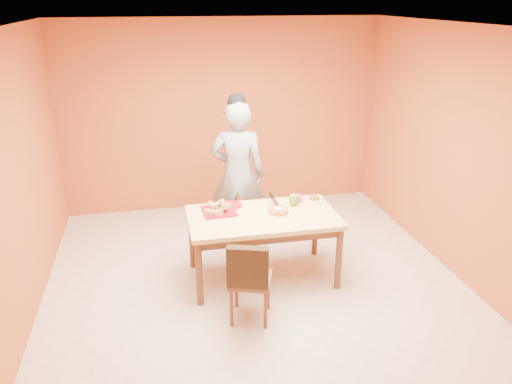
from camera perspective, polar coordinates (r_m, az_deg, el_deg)
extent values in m
plane|color=beige|center=(5.44, 0.36, -11.35)|extent=(5.00, 5.00, 0.00)
plane|color=silver|center=(4.58, 0.45, 18.37)|extent=(5.00, 5.00, 0.00)
plane|color=#B45729|center=(7.21, -3.94, 8.62)|extent=(4.50, 0.00, 4.50)
plane|color=#B45729|center=(4.90, -26.22, 0.15)|extent=(0.00, 5.00, 5.00)
plane|color=#B45729|center=(5.74, 22.95, 3.58)|extent=(0.00, 5.00, 5.00)
cube|color=#EBBE7A|center=(5.36, 0.77, -2.91)|extent=(1.60, 0.90, 0.05)
cube|color=brown|center=(5.39, 0.77, -3.63)|extent=(1.48, 0.78, 0.10)
cylinder|color=brown|center=(5.09, -6.51, -9.29)|extent=(0.07, 0.07, 0.71)
cylinder|color=brown|center=(5.78, -7.32, -5.39)|extent=(0.07, 0.07, 0.71)
cylinder|color=brown|center=(5.40, 9.43, -7.53)|extent=(0.07, 0.07, 0.71)
cylinder|color=brown|center=(6.05, 6.80, -4.06)|extent=(0.07, 0.07, 0.71)
imported|color=gray|center=(6.12, -2.11, 2.03)|extent=(0.75, 0.58, 1.83)
cube|color=maroon|center=(5.44, -4.24, -2.20)|extent=(0.37, 0.37, 0.02)
cylinder|color=maroon|center=(5.59, -2.90, -1.53)|extent=(0.27, 0.27, 0.02)
cylinder|color=white|center=(5.39, 2.53, -2.43)|extent=(0.30, 0.30, 0.01)
cylinder|color=#BE6C31|center=(5.38, 2.53, -2.12)|extent=(0.28, 0.28, 0.05)
cube|color=silver|center=(5.53, 2.17, -1.07)|extent=(0.05, 0.24, 0.01)
ellipsoid|color=olive|center=(5.57, 4.34, -0.88)|extent=(0.13, 0.10, 0.15)
cylinder|color=#E0217B|center=(5.68, 4.97, -0.75)|extent=(0.08, 0.08, 0.09)
cylinder|color=#3D2610|center=(5.80, 6.65, -0.67)|extent=(0.13, 0.13, 0.03)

